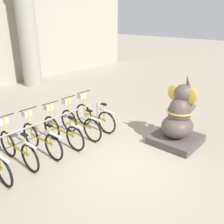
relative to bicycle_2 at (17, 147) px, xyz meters
The scene contains 9 objects.
ground_plane 2.48m from the bicycle_2, 49.31° to the right, with size 60.00×60.00×0.00m, color #9E937F.
column_right 7.39m from the bicycle_2, 54.54° to the left, with size 1.05×1.05×5.16m.
bike_rack 0.66m from the bicycle_2, ahead, with size 4.33×0.05×0.77m.
bicycle_2 is the anchor object (origin of this frame).
bicycle_3 0.62m from the bicycle_2, ahead, with size 0.48×1.63×1.08m.
bicycle_4 1.24m from the bicycle_2, ahead, with size 0.48×1.63×1.08m.
bicycle_5 1.86m from the bicycle_2, ahead, with size 0.48×1.63×1.08m.
bicycle_6 2.49m from the bicycle_2, ahead, with size 0.48×1.63×1.08m.
elephant_statue 4.04m from the bicycle_2, 34.68° to the right, with size 1.18×1.18×1.86m.
Camera 1 is at (-3.95, -3.04, 3.26)m, focal length 40.00 mm.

